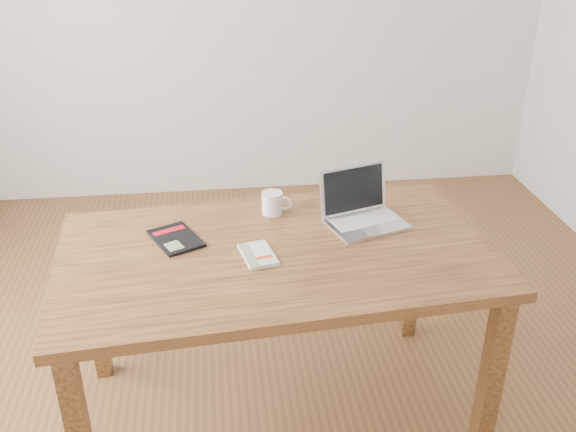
{
  "coord_description": "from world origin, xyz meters",
  "views": [
    {
      "loc": [
        -0.18,
        -2.14,
        1.89
      ],
      "look_at": [
        0.06,
        -0.12,
        0.85
      ],
      "focal_mm": 40.0,
      "sensor_mm": 36.0,
      "label": 1
    }
  ],
  "objects": [
    {
      "name": "black_guidebook",
      "position": [
        -0.34,
        -0.07,
        0.76
      ],
      "size": [
        0.22,
        0.26,
        0.01
      ],
      "rotation": [
        0.0,
        0.0,
        0.45
      ],
      "color": "black",
      "rests_on": "desk"
    },
    {
      "name": "laptop",
      "position": [
        0.36,
        -0.0,
        0.79
      ],
      "size": [
        0.34,
        0.31,
        0.2
      ],
      "rotation": [
        0.0,
        0.0,
        0.31
      ],
      "color": "silver",
      "rests_on": "desk"
    },
    {
      "name": "desk",
      "position": [
        0.01,
        -0.18,
        0.66
      ],
      "size": [
        1.59,
        1.0,
        0.75
      ],
      "rotation": [
        0.0,
        0.0,
        0.08
      ],
      "color": "brown",
      "rests_on": "ground"
    },
    {
      "name": "room",
      "position": [
        -0.07,
        0.0,
        1.36
      ],
      "size": [
        4.04,
        4.04,
        2.7
      ],
      "color": "brown",
      "rests_on": "ground"
    },
    {
      "name": "white_guidebook",
      "position": [
        -0.05,
        -0.22,
        0.76
      ],
      "size": [
        0.14,
        0.19,
        0.02
      ],
      "rotation": [
        0.0,
        0.0,
        0.21
      ],
      "color": "silver",
      "rests_on": "desk"
    },
    {
      "name": "coffee_mug",
      "position": [
        0.03,
        0.11,
        0.8
      ],
      "size": [
        0.12,
        0.08,
        0.09
      ],
      "rotation": [
        0.0,
        0.0,
        -0.18
      ],
      "color": "white",
      "rests_on": "desk"
    }
  ]
}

